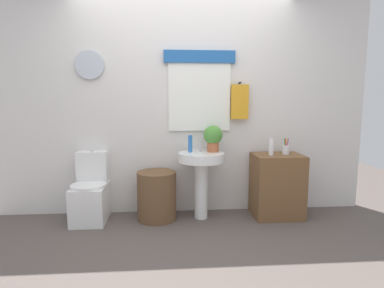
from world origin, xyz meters
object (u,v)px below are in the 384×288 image
Objects in this scene: laundry_hamper at (157,196)px; toothbrush_cup at (286,149)px; soap_bottle at (190,144)px; pedestal_sink at (201,169)px; potted_plant at (213,137)px; toilet at (91,194)px; lotion_bottle at (271,147)px; wooden_cabinet at (277,185)px.

laundry_hamper is 1.57m from toothbrush_cup.
soap_bottle is (0.38, 0.05, 0.58)m from laundry_hamper.
potted_plant is at bearing 23.20° from pedestal_sink.
potted_plant reaches higher than toilet.
lotion_bottle is (0.65, -0.10, -0.11)m from potted_plant.
wooden_cabinet is at bearing 0.00° from laundry_hamper.
wooden_cabinet is 0.47m from lotion_bottle.
wooden_cabinet is at bearing 22.65° from lotion_bottle.
toothbrush_cup is (1.10, -0.03, -0.07)m from soap_bottle.
potted_plant reaches higher than wooden_cabinet.
lotion_bottle reaches higher than toilet.
wooden_cabinet is 0.94m from potted_plant.
laundry_hamper is 2.96× the size of toothbrush_cup.
toilet is 4.22× the size of toothbrush_cup.
pedestal_sink reaches higher than wooden_cabinet.
potted_plant is (0.64, 0.06, 0.65)m from laundry_hamper.
wooden_cabinet is (0.88, 0.00, -0.21)m from pedestal_sink.
soap_bottle reaches higher than wooden_cabinet.
lotion_bottle reaches higher than laundry_hamper.
soap_bottle is 0.64× the size of potted_plant.
wooden_cabinet is (2.12, -0.03, 0.07)m from toilet.
soap_bottle reaches higher than toilet.
toilet is 2.12m from wooden_cabinet.
soap_bottle is 1.02× the size of lotion_bottle.
wooden_cabinet is 3.84× the size of lotion_bottle.
laundry_hamper is at bearing -179.23° from toothbrush_cup.
soap_bottle is 1.04× the size of toothbrush_cup.
potted_plant is at bearing 177.27° from toothbrush_cup.
wooden_cabinet reaches higher than laundry_hamper.
toilet is at bearing 177.29° from laundry_hamper.
toothbrush_cup is (0.98, 0.02, 0.21)m from pedestal_sink.
laundry_hamper is 1.40m from lotion_bottle.
lotion_bottle is at bearing -2.91° from pedestal_sink.
wooden_cabinet is (1.39, 0.00, 0.09)m from laundry_hamper.
pedestal_sink reaches higher than laundry_hamper.
soap_bottle is at bearing -177.80° from potted_plant.
soap_bottle is at bearing 178.43° from toothbrush_cup.
soap_bottle is (1.12, 0.02, 0.56)m from toilet.
toothbrush_cup is (0.10, 0.02, 0.42)m from wooden_cabinet.
toilet is at bearing 179.62° from toothbrush_cup.
toothbrush_cup is at bearing -0.38° from toilet.
soap_bottle is at bearing 174.33° from lotion_bottle.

